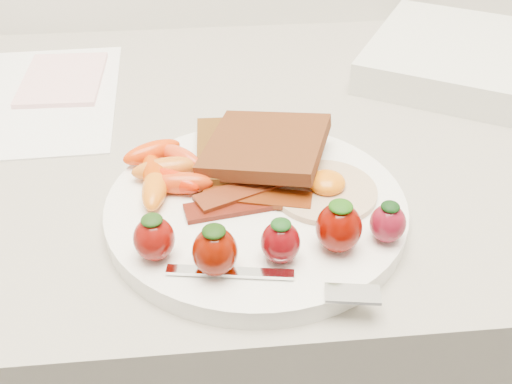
{
  "coord_description": "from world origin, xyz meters",
  "views": [
    {
      "loc": [
        -0.05,
        1.1,
        1.27
      ],
      "look_at": [
        -0.01,
        1.55,
        0.93
      ],
      "focal_mm": 45.0,
      "sensor_mm": 36.0,
      "label": 1
    }
  ],
  "objects": [
    {
      "name": "baby_carrots",
      "position": [
        -0.09,
        1.59,
        0.93
      ],
      "size": [
        0.09,
        0.11,
        0.02
      ],
      "color": "#CD641A",
      "rests_on": "plate"
    },
    {
      "name": "appliance",
      "position": [
        0.31,
        1.8,
        0.92
      ],
      "size": [
        0.37,
        0.35,
        0.04
      ],
      "primitive_type": "cube",
      "rotation": [
        0.0,
        0.0,
        -0.53
      ],
      "color": "silver",
      "rests_on": "counter"
    },
    {
      "name": "toast_lower",
      "position": [
        -0.0,
        1.62,
        0.93
      ],
      "size": [
        0.11,
        0.11,
        0.01
      ],
      "primitive_type": "cube",
      "rotation": [
        0.0,
        0.0,
        -0.03
      ],
      "color": "#2F1D04",
      "rests_on": "plate"
    },
    {
      "name": "fork",
      "position": [
        0.0,
        1.44,
        0.92
      ],
      "size": [
        0.16,
        0.06,
        0.0
      ],
      "color": "white",
      "rests_on": "plate"
    },
    {
      "name": "strawberries",
      "position": [
        -0.0,
        1.48,
        0.94
      ],
      "size": [
        0.22,
        0.06,
        0.05
      ],
      "color": "#6C0A05",
      "rests_on": "plate"
    },
    {
      "name": "plate",
      "position": [
        -0.01,
        1.55,
        0.91
      ],
      "size": [
        0.27,
        0.27,
        0.02
      ],
      "primitive_type": "cylinder",
      "color": "white",
      "rests_on": "counter"
    },
    {
      "name": "fried_egg",
      "position": [
        0.05,
        1.56,
        0.92
      ],
      "size": [
        0.12,
        0.12,
        0.02
      ],
      "color": "beige",
      "rests_on": "plate"
    },
    {
      "name": "notepad",
      "position": [
        -0.22,
        1.84,
        0.91
      ],
      "size": [
        0.1,
        0.14,
        0.01
      ],
      "primitive_type": "cube",
      "rotation": [
        0.0,
        0.0,
        -0.03
      ],
      "color": "#FDC2C9",
      "rests_on": "paper_sheet"
    },
    {
      "name": "paper_sheet",
      "position": [
        -0.26,
        1.8,
        0.9
      ],
      "size": [
        0.21,
        0.27,
        0.0
      ],
      "primitive_type": "cube",
      "rotation": [
        0.0,
        0.0,
        0.03
      ],
      "color": "white",
      "rests_on": "counter"
    },
    {
      "name": "bacon_strips",
      "position": [
        -0.02,
        1.55,
        0.92
      ],
      "size": [
        0.12,
        0.07,
        0.01
      ],
      "color": "black",
      "rests_on": "plate"
    },
    {
      "name": "toast_upper",
      "position": [
        0.01,
        1.61,
        0.94
      ],
      "size": [
        0.14,
        0.14,
        0.03
      ],
      "primitive_type": "cube",
      "rotation": [
        0.0,
        -0.1,
        -0.35
      ],
      "color": "#481B0A",
      "rests_on": "toast_lower"
    }
  ]
}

